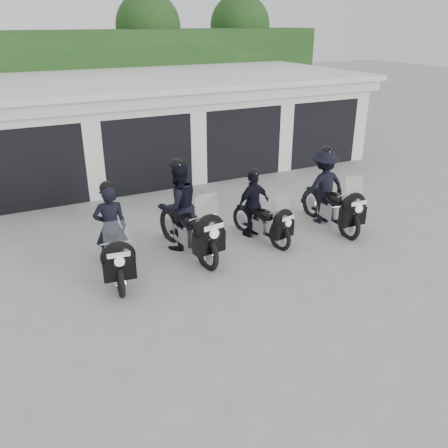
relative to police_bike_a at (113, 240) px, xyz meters
name	(u,v)px	position (x,y,z in m)	size (l,w,h in m)	color
ground	(238,273)	(2.20, -1.02, -0.76)	(80.00, 80.00, 0.00)	#9FA09A
garage_block	(123,127)	(2.20, 7.04, 0.66)	(16.40, 6.80, 2.96)	silver
background_vegetation	(97,70)	(2.57, 11.90, 2.01)	(20.00, 3.90, 5.80)	#193D16
police_bike_a	(113,240)	(0.00, 0.00, 0.00)	(0.84, 2.20, 1.92)	black
police_bike_b	(183,213)	(1.63, 0.38, 0.13)	(1.05, 2.41, 2.11)	black
police_bike_c	(258,209)	(3.40, 0.27, -0.05)	(1.01, 1.91, 1.68)	black
police_bike_d	(328,192)	(5.31, 0.20, 0.09)	(1.21, 2.29, 1.99)	black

